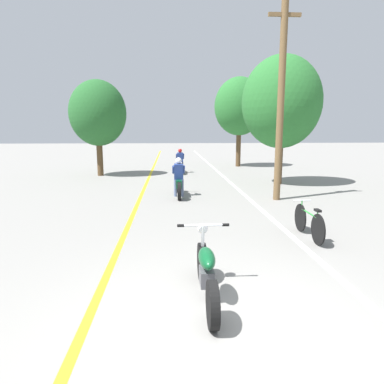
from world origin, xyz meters
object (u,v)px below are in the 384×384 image
at_px(roadside_tree_left, 98,113).
at_px(motorcycle_rider_lead, 179,182).
at_px(utility_pole, 281,100).
at_px(bicycle_parked, 309,222).
at_px(motorcycle_rider_far, 180,164).
at_px(roadside_tree_right_near, 282,102).
at_px(roadside_tree_right_far, 239,107).
at_px(motorcycle_foreground, 206,271).

xyz_separation_m(roadside_tree_left, motorcycle_rider_lead, (4.14, -6.17, -2.79)).
xyz_separation_m(utility_pole, motorcycle_rider_lead, (-3.51, 0.88, -2.95)).
bearing_deg(bicycle_parked, motorcycle_rider_far, 102.02).
height_order(roadside_tree_right_near, roadside_tree_left, roadside_tree_right_near).
xyz_separation_m(roadside_tree_right_far, roadside_tree_left, (-8.49, -4.26, -0.66)).
bearing_deg(bicycle_parked, utility_pole, 82.01).
relative_size(roadside_tree_right_near, roadside_tree_right_far, 0.97).
height_order(utility_pole, motorcycle_rider_far, utility_pole).
bearing_deg(roadside_tree_right_far, roadside_tree_right_near, -87.48).
distance_m(utility_pole, motorcycle_rider_lead, 4.67).
distance_m(motorcycle_foreground, bicycle_parked, 3.87).
bearing_deg(roadside_tree_right_far, utility_pole, -94.23).
height_order(utility_pole, motorcycle_foreground, utility_pole).
xyz_separation_m(motorcycle_foreground, bicycle_parked, (2.69, 2.77, -0.06)).
bearing_deg(roadside_tree_left, bicycle_parked, -58.43).
bearing_deg(motorcycle_rider_lead, utility_pole, -14.12).
xyz_separation_m(roadside_tree_right_near, motorcycle_rider_lead, (-4.69, -2.65, -3.14)).
bearing_deg(utility_pole, motorcycle_rider_lead, 165.88).
bearing_deg(motorcycle_rider_far, motorcycle_rider_lead, -92.15).
height_order(utility_pole, roadside_tree_right_far, utility_pole).
bearing_deg(roadside_tree_right_near, motorcycle_rider_lead, -150.52).
distance_m(motorcycle_foreground, motorcycle_rider_far, 15.12).
xyz_separation_m(motorcycle_rider_lead, motorcycle_rider_far, (0.27, 7.08, -0.02)).
bearing_deg(roadside_tree_right_near, roadside_tree_right_far, 92.52).
bearing_deg(motorcycle_rider_lead, bicycle_parked, -61.24).
bearing_deg(motorcycle_foreground, motorcycle_rider_lead, 91.43).
relative_size(utility_pole, motorcycle_rider_lead, 3.15).
xyz_separation_m(motorcycle_rider_far, bicycle_parked, (2.63, -12.35, -0.16)).
relative_size(utility_pole, motorcycle_rider_far, 3.15).
relative_size(utility_pole, roadside_tree_right_far, 1.15).
bearing_deg(utility_pole, bicycle_parked, -97.99).
bearing_deg(motorcycle_rider_lead, roadside_tree_right_far, 67.39).
bearing_deg(motorcycle_rider_far, roadside_tree_right_far, 39.45).
xyz_separation_m(roadside_tree_right_near, roadside_tree_left, (-8.83, 3.52, -0.35)).
height_order(roadside_tree_right_far, motorcycle_rider_far, roadside_tree_right_far).
relative_size(motorcycle_foreground, motorcycle_rider_far, 0.96).
bearing_deg(roadside_tree_left, motorcycle_rider_far, 11.60).
height_order(roadside_tree_left, motorcycle_foreground, roadside_tree_left).
bearing_deg(motorcycle_rider_lead, roadside_tree_left, 123.85).
xyz_separation_m(roadside_tree_right_near, bicycle_parked, (-1.79, -7.92, -3.32)).
bearing_deg(utility_pole, roadside_tree_right_near, 71.56).
relative_size(utility_pole, roadside_tree_right_near, 1.19).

